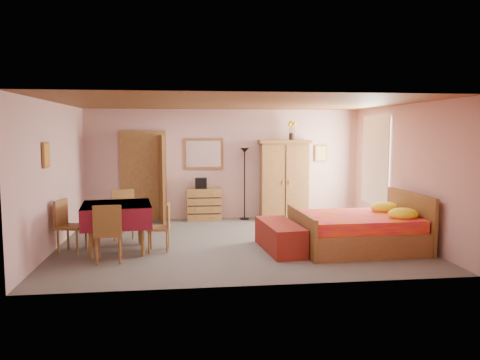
{
  "coord_description": "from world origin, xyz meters",
  "views": [
    {
      "loc": [
        -0.99,
        -8.59,
        2.09
      ],
      "look_at": [
        0.1,
        0.3,
        1.15
      ],
      "focal_mm": 35.0,
      "sensor_mm": 36.0,
      "label": 1
    }
  ],
  "objects": [
    {
      "name": "wardrobe",
      "position": [
        1.37,
        2.17,
        0.94
      ],
      "size": [
        1.23,
        0.67,
        1.88
      ],
      "primitive_type": "cube",
      "rotation": [
        0.0,
        0.0,
        -0.04
      ],
      "color": "#A36D37",
      "rests_on": "floor"
    },
    {
      "name": "bed",
      "position": [
        2.07,
        -0.71,
        0.5
      ],
      "size": [
        2.2,
        1.75,
        0.99
      ],
      "primitive_type": "cube",
      "rotation": [
        0.0,
        0.0,
        0.03
      ],
      "color": "red",
      "rests_on": "floor"
    },
    {
      "name": "window",
      "position": [
        3.21,
        1.2,
        1.45
      ],
      "size": [
        0.08,
        1.4,
        1.95
      ],
      "primitive_type": "cube",
      "color": "white",
      "rests_on": "wall_right"
    },
    {
      "name": "stereo",
      "position": [
        -0.57,
        2.28,
        0.88
      ],
      "size": [
        0.28,
        0.22,
        0.25
      ],
      "primitive_type": "cube",
      "rotation": [
        0.0,
        0.0,
        -0.08
      ],
      "color": "black",
      "rests_on": "chest_of_drawers"
    },
    {
      "name": "dining_table",
      "position": [
        -2.14,
        -0.42,
        0.42
      ],
      "size": [
        1.28,
        1.28,
        0.84
      ],
      "primitive_type": "cube",
      "rotation": [
        0.0,
        0.0,
        0.12
      ],
      "color": "maroon",
      "rests_on": "floor"
    },
    {
      "name": "floor",
      "position": [
        0.0,
        0.0,
        0.0
      ],
      "size": [
        6.5,
        6.5,
        0.0
      ],
      "primitive_type": "plane",
      "color": "#666059",
      "rests_on": "ground"
    },
    {
      "name": "chair_east",
      "position": [
        -1.42,
        -0.46,
        0.42
      ],
      "size": [
        0.39,
        0.39,
        0.83
      ],
      "primitive_type": "cube",
      "rotation": [
        0.0,
        0.0,
        1.53
      ],
      "color": "#A37237",
      "rests_on": "floor"
    },
    {
      "name": "chair_north",
      "position": [
        -2.06,
        0.3,
        0.49
      ],
      "size": [
        0.59,
        0.59,
        0.97
      ],
      "primitive_type": "cube",
      "rotation": [
        0.0,
        0.0,
        3.57
      ],
      "color": "#9F6B36",
      "rests_on": "floor"
    },
    {
      "name": "bench",
      "position": [
        0.69,
        -0.67,
        0.24
      ],
      "size": [
        0.67,
        1.51,
        0.49
      ],
      "primitive_type": "cube",
      "rotation": [
        0.0,
        0.0,
        0.09
      ],
      "color": "maroon",
      "rests_on": "floor"
    },
    {
      "name": "sunflower_vase",
      "position": [
        1.55,
        2.2,
        2.11
      ],
      "size": [
        0.18,
        0.18,
        0.45
      ],
      "primitive_type": "cube",
      "rotation": [
        0.0,
        0.0,
        0.01
      ],
      "color": "yellow",
      "rests_on": "wardrobe"
    },
    {
      "name": "wall_back",
      "position": [
        0.0,
        2.5,
        1.3
      ],
      "size": [
        6.5,
        0.1,
        2.6
      ],
      "primitive_type": "cube",
      "color": "#C99892",
      "rests_on": "floor"
    },
    {
      "name": "floor_lamp",
      "position": [
        0.45,
        2.28,
        0.85
      ],
      "size": [
        0.26,
        0.26,
        1.7
      ],
      "primitive_type": "cube",
      "rotation": [
        0.0,
        0.0,
        -0.23
      ],
      "color": "black",
      "rests_on": "floor"
    },
    {
      "name": "chair_west",
      "position": [
        -2.91,
        -0.36,
        0.46
      ],
      "size": [
        0.51,
        0.51,
        0.92
      ],
      "primitive_type": "cube",
      "rotation": [
        0.0,
        0.0,
        -1.82
      ],
      "color": "olive",
      "rests_on": "floor"
    },
    {
      "name": "picture_left",
      "position": [
        -3.22,
        -0.6,
        1.7
      ],
      "size": [
        0.04,
        0.32,
        0.42
      ],
      "primitive_type": "cube",
      "color": "orange",
      "rests_on": "wall_left"
    },
    {
      "name": "picture_back",
      "position": [
        2.35,
        2.47,
        1.55
      ],
      "size": [
        0.3,
        0.04,
        0.4
      ],
      "primitive_type": "cube",
      "color": "#D8BF59",
      "rests_on": "wall_back"
    },
    {
      "name": "chest_of_drawers",
      "position": [
        -0.5,
        2.28,
        0.38
      ],
      "size": [
        0.81,
        0.42,
        0.75
      ],
      "primitive_type": "cube",
      "rotation": [
        0.0,
        0.0,
        -0.02
      ],
      "color": "#A37237",
      "rests_on": "floor"
    },
    {
      "name": "doorway",
      "position": [
        -1.9,
        2.47,
        1.02
      ],
      "size": [
        1.06,
        0.12,
        2.15
      ],
      "primitive_type": "cube",
      "color": "#9E6B35",
      "rests_on": "floor"
    },
    {
      "name": "wall_right",
      "position": [
        3.25,
        0.0,
        1.3
      ],
      "size": [
        0.1,
        5.0,
        2.6
      ],
      "primitive_type": "cube",
      "color": "#C99892",
      "rests_on": "floor"
    },
    {
      "name": "wall_front",
      "position": [
        0.0,
        -2.5,
        1.3
      ],
      "size": [
        6.5,
        0.1,
        2.6
      ],
      "primitive_type": "cube",
      "color": "#C99892",
      "rests_on": "floor"
    },
    {
      "name": "wall_mirror",
      "position": [
        -0.5,
        2.49,
        1.55
      ],
      "size": [
        0.94,
        0.06,
        0.74
      ],
      "primitive_type": "cube",
      "rotation": [
        0.0,
        0.0,
        -0.02
      ],
      "color": "white",
      "rests_on": "wall_back"
    },
    {
      "name": "wall_left",
      "position": [
        -3.25,
        0.0,
        1.3
      ],
      "size": [
        0.1,
        5.0,
        2.6
      ],
      "primitive_type": "cube",
      "color": "#C99892",
      "rests_on": "floor"
    },
    {
      "name": "chair_south",
      "position": [
        -2.18,
        -1.06,
        0.47
      ],
      "size": [
        0.46,
        0.46,
        0.95
      ],
      "primitive_type": "cube",
      "rotation": [
        0.0,
        0.0,
        0.08
      ],
      "color": "#935F31",
      "rests_on": "floor"
    },
    {
      "name": "ceiling",
      "position": [
        0.0,
        0.0,
        2.6
      ],
      "size": [
        6.5,
        6.5,
        0.0
      ],
      "primitive_type": "plane",
      "rotation": [
        3.14,
        0.0,
        0.0
      ],
      "color": "brown",
      "rests_on": "wall_back"
    }
  ]
}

